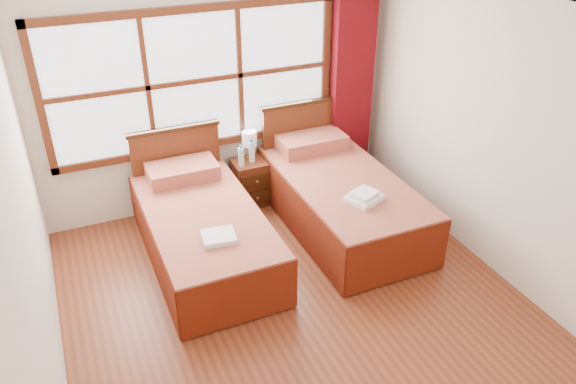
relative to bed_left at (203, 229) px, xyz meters
name	(u,v)px	position (x,y,z in m)	size (l,w,h in m)	color
floor	(303,314)	(0.55, -1.20, -0.32)	(4.50, 4.50, 0.00)	brown
ceiling	(308,17)	(0.55, -1.20, 2.28)	(4.50, 4.50, 0.00)	white
wall_back	(218,94)	(0.55, 1.05, 0.98)	(4.00, 4.00, 0.00)	silver
wall_left	(28,248)	(-1.45, -1.20, 0.98)	(4.50, 4.50, 0.00)	silver
wall_right	(506,143)	(2.55, -1.20, 0.98)	(4.50, 4.50, 0.00)	silver
window	(195,81)	(0.30, 1.02, 1.18)	(3.16, 0.06, 1.56)	white
curtain	(351,90)	(2.15, 0.91, 0.85)	(0.50, 0.16, 2.30)	#670A0F
bed_left	(203,229)	(0.00, 0.00, 0.00)	(1.08, 2.10, 1.05)	#361D0B
bed_right	(339,196)	(1.54, 0.00, 0.02)	(1.14, 2.20, 1.11)	#361D0B
nightstand	(251,182)	(0.81, 0.80, -0.05)	(0.41, 0.41, 0.54)	#582713
towels_left	(219,237)	(0.01, -0.56, 0.26)	(0.33, 0.30, 0.05)	white
towels_right	(364,197)	(1.52, -0.54, 0.31)	(0.40, 0.38, 0.10)	white
lamp	(249,139)	(0.84, 0.89, 0.45)	(0.17, 0.17, 0.33)	gold
bottle_near	(241,157)	(0.68, 0.73, 0.34)	(0.07, 0.07, 0.25)	#C1E9F9
bottle_far	(252,151)	(0.83, 0.79, 0.35)	(0.07, 0.07, 0.27)	#C1E9F9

